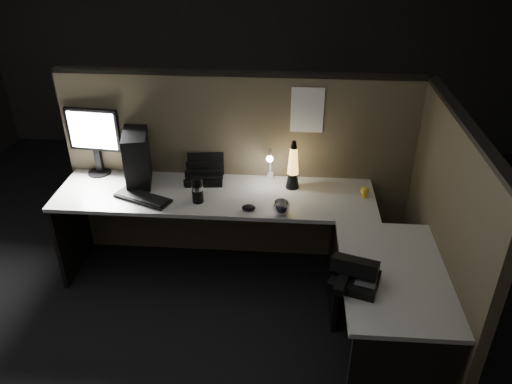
# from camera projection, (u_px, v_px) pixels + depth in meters

# --- Properties ---
(floor) EXTENTS (6.00, 6.00, 0.00)m
(floor) POSITION_uv_depth(u_px,v_px,m) (228.00, 329.00, 3.44)
(floor) COLOR black
(floor) RESTS_ON ground
(room_shell) EXTENTS (6.00, 6.00, 6.00)m
(room_shell) POSITION_uv_depth(u_px,v_px,m) (219.00, 106.00, 2.63)
(room_shell) COLOR silver
(room_shell) RESTS_ON ground
(partition_back) EXTENTS (2.66, 0.06, 1.50)m
(partition_back) POSITION_uv_depth(u_px,v_px,m) (240.00, 171.00, 3.86)
(partition_back) COLOR brown
(partition_back) RESTS_ON ground
(partition_right) EXTENTS (0.06, 1.66, 1.50)m
(partition_right) POSITION_uv_depth(u_px,v_px,m) (441.00, 240.00, 3.06)
(partition_right) COLOR brown
(partition_right) RESTS_ON ground
(desk) EXTENTS (2.60, 1.60, 0.73)m
(desk) POSITION_uv_depth(u_px,v_px,m) (257.00, 240.00, 3.35)
(desk) COLOR #B9B7AF
(desk) RESTS_ON ground
(pc_tower) EXTENTS (0.25, 0.40, 0.40)m
(pc_tower) POSITION_uv_depth(u_px,v_px,m) (137.00, 157.00, 3.67)
(pc_tower) COLOR black
(pc_tower) RESTS_ON desk
(monitor) EXTENTS (0.41, 0.17, 0.52)m
(monitor) POSITION_uv_depth(u_px,v_px,m) (94.00, 135.00, 3.72)
(monitor) COLOR black
(monitor) RESTS_ON desk
(keyboard) EXTENTS (0.44, 0.30, 0.02)m
(keyboard) POSITION_uv_depth(u_px,v_px,m) (143.00, 198.00, 3.52)
(keyboard) COLOR black
(keyboard) RESTS_ON desk
(mouse) EXTENTS (0.10, 0.08, 0.04)m
(mouse) POSITION_uv_depth(u_px,v_px,m) (249.00, 208.00, 3.40)
(mouse) COLOR black
(mouse) RESTS_ON desk
(clip_lamp) EXTENTS (0.05, 0.19, 0.25)m
(clip_lamp) POSITION_uv_depth(u_px,v_px,m) (270.00, 164.00, 3.68)
(clip_lamp) COLOR silver
(clip_lamp) RESTS_ON desk
(organizer) EXTENTS (0.30, 0.27, 0.21)m
(organizer) POSITION_uv_depth(u_px,v_px,m) (205.00, 174.00, 3.76)
(organizer) COLOR black
(organizer) RESTS_ON desk
(lava_lamp) EXTENTS (0.10, 0.10, 0.37)m
(lava_lamp) POSITION_uv_depth(u_px,v_px,m) (293.00, 169.00, 3.60)
(lava_lamp) COLOR black
(lava_lamp) RESTS_ON desk
(travel_mug) EXTENTS (0.08, 0.08, 0.19)m
(travel_mug) POSITION_uv_depth(u_px,v_px,m) (197.00, 190.00, 3.45)
(travel_mug) COLOR black
(travel_mug) RESTS_ON desk
(steel_mug) EXTENTS (0.14, 0.14, 0.09)m
(steel_mug) POSITION_uv_depth(u_px,v_px,m) (281.00, 208.00, 3.34)
(steel_mug) COLOR #B7B6BE
(steel_mug) RESTS_ON desk
(figurine) EXTENTS (0.06, 0.06, 0.06)m
(figurine) POSITION_uv_depth(u_px,v_px,m) (365.00, 191.00, 3.53)
(figurine) COLOR yellow
(figurine) RESTS_ON desk
(pinned_paper) EXTENTS (0.23, 0.00, 0.33)m
(pinned_paper) POSITION_uv_depth(u_px,v_px,m) (307.00, 110.00, 3.54)
(pinned_paper) COLOR white
(pinned_paper) RESTS_ON partition_back
(desk_phone) EXTENTS (0.31, 0.31, 0.15)m
(desk_phone) POSITION_uv_depth(u_px,v_px,m) (354.00, 275.00, 2.72)
(desk_phone) COLOR black
(desk_phone) RESTS_ON desk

